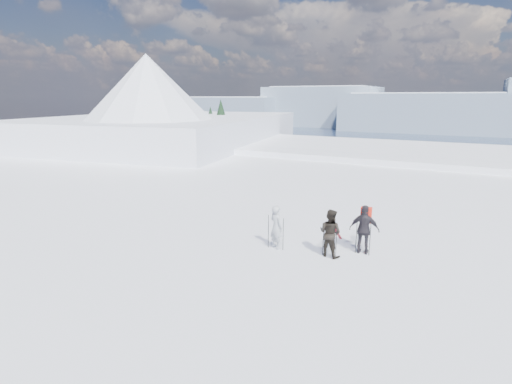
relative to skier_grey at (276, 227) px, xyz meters
The scene contains 9 objects.
lake_basin 28.45m from the skier_grey, 87.48° to the left, with size 820.00×820.00×71.62m.
far_mountain_range 453.37m from the skier_grey, 86.10° to the left, with size 770.00×110.00×53.00m.
near_ridge 37.14m from the skier_grey, 133.40° to the left, with size 31.37×35.68×25.62m.
skier_grey is the anchor object (origin of this frame).
skier_dark 1.93m from the skier_grey, ahead, with size 0.81×0.63×1.66m, color black.
skier_pack 3.05m from the skier_grey, 18.67° to the left, with size 1.01×0.42×1.73m, color black.
backpack 3.34m from the skier_grey, 23.16° to the left, with size 0.37×0.21×0.54m, color red.
ski_poles 1.66m from the skier_grey, 10.89° to the left, with size 3.41×1.01×1.25m.
skis_loose 3.15m from the skier_grey, 63.92° to the left, with size 0.87×1.70×0.03m.
Camera 1 is at (4.55, -9.75, 5.33)m, focal length 28.00 mm.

